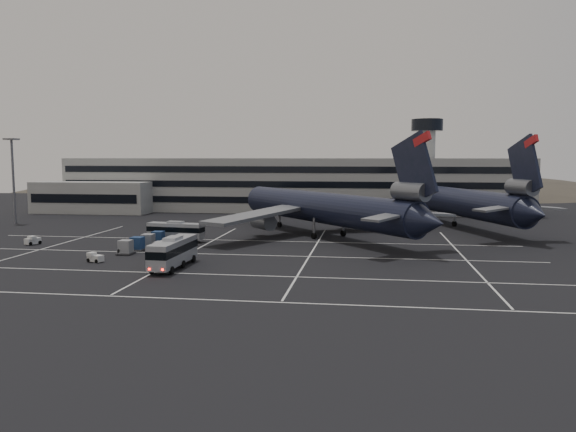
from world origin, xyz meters
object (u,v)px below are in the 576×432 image
Objects in this scene: bus_near at (173,251)px; uld_cluster at (155,244)px; bus_far at (176,230)px; trijet_main at (324,208)px; tug_a at (32,241)px.

bus_near is 0.86× the size of uld_cluster.
bus_far is at bearing 89.30° from uld_cluster.
uld_cluster is at bearing 177.61° from trijet_main.
trijet_main reaches higher than tug_a.
bus_far is at bearing 110.13° from bus_near.
trijet_main is at bearing 37.03° from uld_cluster.
bus_far reaches higher than tug_a.
uld_cluster is (-24.61, -18.57, -4.22)m from trijet_main.
bus_far is 3.79× the size of tug_a.
trijet_main is 26.46m from bus_far.
bus_near reaches higher than bus_far.
uld_cluster reaches higher than tug_a.
bus_far is 9.19m from uld_cluster.
trijet_main is 17.96× the size of tug_a.
uld_cluster is at bearing 121.92° from bus_near.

